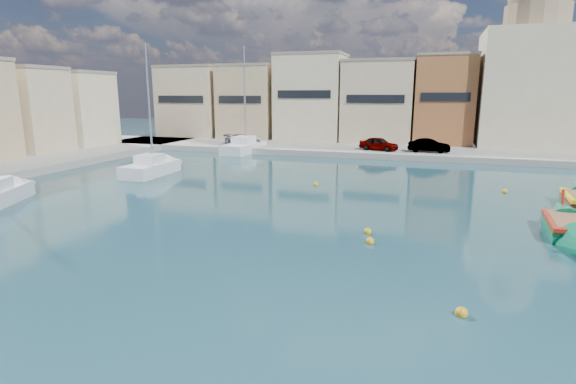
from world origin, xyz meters
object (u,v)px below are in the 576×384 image
at_px(church_block, 531,72).
at_px(yacht_mid, 8,192).
at_px(yacht_north, 252,147).
at_px(yacht_midnorth, 162,166).
at_px(luzzu_cyan_mid, 573,230).

bearing_deg(church_block, yacht_mid, -133.93).
height_order(yacht_north, yacht_mid, yacht_north).
relative_size(church_block, yacht_midnorth, 1.80).
xyz_separation_m(church_block, yacht_mid, (-33.54, -34.82, -8.01)).
bearing_deg(luzzu_cyan_mid, church_block, 84.42).
distance_m(church_block, yacht_mid, 49.00).
xyz_separation_m(church_block, yacht_north, (-28.18, -9.42, -7.95)).
xyz_separation_m(church_block, luzzu_cyan_mid, (-3.19, -32.67, -8.14)).
bearing_deg(church_block, yacht_north, -161.52).
distance_m(yacht_north, yacht_midnorth, 14.54).
bearing_deg(luzzu_cyan_mid, yacht_mid, -175.96).
height_order(church_block, yacht_mid, church_block).
bearing_deg(yacht_midnorth, church_block, 38.41).
xyz_separation_m(church_block, yacht_midnorth, (-30.07, -23.84, -7.99)).
height_order(luzzu_cyan_mid, yacht_mid, yacht_mid).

